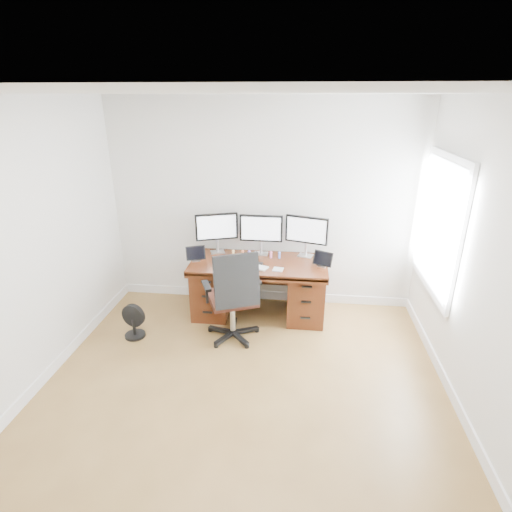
# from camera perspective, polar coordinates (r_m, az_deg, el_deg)

# --- Properties ---
(ground) EXTENTS (4.50, 4.50, 0.00)m
(ground) POSITION_cam_1_polar(r_m,az_deg,el_deg) (3.89, -2.72, -21.69)
(ground) COLOR olive
(ground) RESTS_ON ground
(back_wall) EXTENTS (4.00, 0.10, 2.70)m
(back_wall) POSITION_cam_1_polar(r_m,az_deg,el_deg) (5.22, 0.95, 7.15)
(back_wall) COLOR silver
(back_wall) RESTS_ON ground
(right_wall) EXTENTS (0.10, 4.50, 2.70)m
(right_wall) POSITION_cam_1_polar(r_m,az_deg,el_deg) (3.51, 31.38, -3.74)
(right_wall) COLOR silver
(right_wall) RESTS_ON ground
(desk) EXTENTS (1.70, 0.80, 0.75)m
(desk) POSITION_cam_1_polar(r_m,az_deg,el_deg) (5.16, 0.42, -4.28)
(desk) COLOR #431D0D
(desk) RESTS_ON ground
(office_chair) EXTENTS (0.79, 0.79, 1.13)m
(office_chair) POSITION_cam_1_polar(r_m,az_deg,el_deg) (4.66, -3.23, -7.82)
(office_chair) COLOR black
(office_chair) RESTS_ON ground
(floor_fan) EXTENTS (0.29, 0.24, 0.42)m
(floor_fan) POSITION_cam_1_polar(r_m,az_deg,el_deg) (4.99, -17.10, -8.95)
(floor_fan) COLOR black
(floor_fan) RESTS_ON ground
(monitor_left) EXTENTS (0.53, 0.22, 0.53)m
(monitor_left) POSITION_cam_1_polar(r_m,az_deg,el_deg) (5.21, -5.64, 3.98)
(monitor_left) COLOR silver
(monitor_left) RESTS_ON desk
(monitor_center) EXTENTS (0.55, 0.14, 0.53)m
(monitor_center) POSITION_cam_1_polar(r_m,az_deg,el_deg) (5.12, 0.73, 3.77)
(monitor_center) COLOR silver
(monitor_center) RESTS_ON desk
(monitor_right) EXTENTS (0.54, 0.19, 0.53)m
(monitor_right) POSITION_cam_1_polar(r_m,az_deg,el_deg) (5.10, 7.23, 3.51)
(monitor_right) COLOR silver
(monitor_right) RESTS_ON desk
(tablet_left) EXTENTS (0.25, 0.15, 0.19)m
(tablet_left) POSITION_cam_1_polar(r_m,az_deg,el_deg) (5.05, -8.63, 0.23)
(tablet_left) COLOR silver
(tablet_left) RESTS_ON desk
(tablet_right) EXTENTS (0.25, 0.17, 0.19)m
(tablet_right) POSITION_cam_1_polar(r_m,az_deg,el_deg) (4.90, 9.53, -0.55)
(tablet_right) COLOR silver
(tablet_right) RESTS_ON desk
(keyboard) EXTENTS (0.33, 0.23, 0.01)m
(keyboard) POSITION_cam_1_polar(r_m,az_deg,el_deg) (4.83, -0.09, -1.53)
(keyboard) COLOR white
(keyboard) RESTS_ON desk
(trackpad) EXTENTS (0.14, 0.14, 0.01)m
(trackpad) POSITION_cam_1_polar(r_m,az_deg,el_deg) (4.77, 3.17, -1.92)
(trackpad) COLOR silver
(trackpad) RESTS_ON desk
(drawing_tablet) EXTENTS (0.23, 0.17, 0.01)m
(drawing_tablet) POSITION_cam_1_polar(r_m,az_deg,el_deg) (4.83, -3.47, -1.64)
(drawing_tablet) COLOR black
(drawing_tablet) RESTS_ON desk
(phone) EXTENTS (0.14, 0.09, 0.01)m
(phone) POSITION_cam_1_polar(r_m,az_deg,el_deg) (4.94, 0.20, -1.02)
(phone) COLOR black
(phone) RESTS_ON desk
(figurine_yellow) EXTENTS (0.04, 0.04, 0.09)m
(figurine_yellow) POSITION_cam_1_polar(r_m,az_deg,el_deg) (5.15, -3.27, 0.49)
(figurine_yellow) COLOR tan
(figurine_yellow) RESTS_ON desk
(figurine_orange) EXTENTS (0.04, 0.04, 0.09)m
(figurine_orange) POSITION_cam_1_polar(r_m,az_deg,el_deg) (5.14, -1.88, 0.43)
(figurine_orange) COLOR #FF8F5A
(figurine_orange) RESTS_ON desk
(figurine_purple) EXTENTS (0.04, 0.04, 0.09)m
(figurine_purple) POSITION_cam_1_polar(r_m,az_deg,el_deg) (5.12, -0.98, 0.39)
(figurine_purple) COLOR #8762D9
(figurine_purple) RESTS_ON desk
(figurine_pink) EXTENTS (0.04, 0.04, 0.09)m
(figurine_pink) POSITION_cam_1_polar(r_m,az_deg,el_deg) (5.10, 2.15, 0.26)
(figurine_pink) COLOR pink
(figurine_pink) RESTS_ON desk
(figurine_blue) EXTENTS (0.04, 0.04, 0.09)m
(figurine_blue) POSITION_cam_1_polar(r_m,az_deg,el_deg) (5.09, 3.35, 0.21)
(figurine_blue) COLOR #5C77DB
(figurine_blue) RESTS_ON desk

